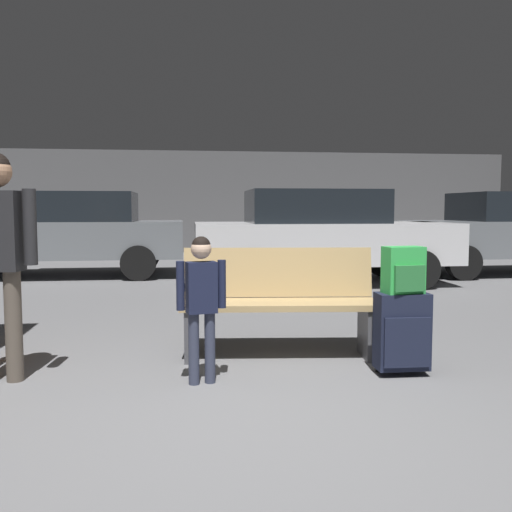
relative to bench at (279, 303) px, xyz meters
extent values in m
cube|color=slate|center=(-0.46, 2.48, -0.49)|extent=(18.00, 18.00, 0.10)
cube|color=#565658|center=(-0.46, 11.34, 0.96)|extent=(18.00, 0.12, 2.80)
cube|color=tan|center=(-0.01, -0.08, 0.00)|extent=(1.64, 0.60, 0.05)
cube|color=tan|center=(0.02, 0.17, 0.23)|extent=(1.60, 0.27, 0.42)
cube|color=#4C4C51|center=(-0.72, 0.00, -0.23)|extent=(0.12, 0.41, 0.41)
cube|color=#4C4C51|center=(0.71, -0.15, -0.23)|extent=(0.12, 0.41, 0.41)
cube|color=#191E33|center=(0.80, -0.66, -0.12)|extent=(0.38, 0.21, 0.56)
cube|color=#191E33|center=(0.80, -0.77, -0.18)|extent=(0.34, 0.03, 0.36)
cube|color=#A5A5AA|center=(0.80, -0.58, 0.15)|extent=(0.14, 0.03, 0.02)
cylinder|color=black|center=(0.64, -0.57, -0.42)|extent=(0.02, 0.04, 0.04)
cylinder|color=black|center=(0.96, -0.57, -0.42)|extent=(0.02, 0.04, 0.04)
cube|color=green|center=(0.80, -0.66, 0.33)|extent=(0.30, 0.19, 0.34)
cube|color=#2B773A|center=(0.81, -0.75, 0.28)|extent=(0.23, 0.06, 0.19)
cylinder|color=black|center=(0.80, -0.66, 0.49)|extent=(0.06, 0.03, 0.02)
cylinder|color=#33384C|center=(-0.60, -0.68, -0.19)|extent=(0.07, 0.07, 0.50)
cylinder|color=#33384C|center=(-0.72, -0.70, -0.19)|extent=(0.07, 0.07, 0.50)
cube|color=#191E38|center=(-0.66, -0.69, 0.24)|extent=(0.22, 0.16, 0.35)
cylinder|color=#191E38|center=(-0.52, -0.66, 0.25)|extent=(0.06, 0.06, 0.34)
cylinder|color=#191E38|center=(-0.80, -0.72, 0.25)|extent=(0.06, 0.06, 0.34)
sphere|color=beige|center=(-0.66, -0.69, 0.50)|extent=(0.14, 0.14, 0.14)
sphere|color=black|center=(-0.66, -0.69, 0.52)|extent=(0.13, 0.13, 0.13)
cylinder|color=white|center=(-0.75, -0.60, 0.25)|extent=(0.06, 0.06, 0.10)
cylinder|color=red|center=(-0.75, -0.60, 0.33)|extent=(0.01, 0.01, 0.06)
cylinder|color=brown|center=(-1.97, -0.46, -0.05)|extent=(0.12, 0.12, 0.78)
cylinder|color=#232326|center=(-1.83, -0.48, 0.65)|extent=(0.09, 0.09, 0.53)
cube|color=slate|center=(5.23, 5.32, 0.23)|extent=(4.12, 1.75, 0.64)
cylinder|color=black|center=(3.94, 4.50, -0.14)|extent=(0.60, 0.21, 0.60)
cylinder|color=black|center=(3.92, 6.10, -0.14)|extent=(0.60, 0.21, 0.60)
cube|color=slate|center=(-2.85, 5.94, 0.23)|extent=(4.11, 1.72, 0.64)
cube|color=black|center=(-2.70, 5.95, 0.81)|extent=(2.11, 1.55, 0.52)
cylinder|color=black|center=(-4.15, 6.74, -0.14)|extent=(0.60, 0.20, 0.60)
cylinder|color=black|center=(-1.55, 5.15, -0.14)|extent=(0.60, 0.20, 0.60)
cylinder|color=black|center=(-1.55, 6.75, -0.14)|extent=(0.60, 0.20, 0.60)
cube|color=silver|center=(1.45, 4.35, 0.23)|extent=(4.12, 1.74, 0.64)
cube|color=black|center=(1.30, 4.36, 0.81)|extent=(2.11, 1.56, 0.52)
cylinder|color=black|center=(2.76, 5.14, -0.14)|extent=(0.60, 0.21, 0.60)
cylinder|color=black|center=(2.74, 3.54, -0.14)|extent=(0.60, 0.21, 0.60)
cylinder|color=black|center=(0.16, 5.17, -0.14)|extent=(0.60, 0.21, 0.60)
cylinder|color=black|center=(0.14, 3.57, -0.14)|extent=(0.60, 0.21, 0.60)
camera|label=1|loc=(-0.78, -4.58, 0.78)|focal=39.86mm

